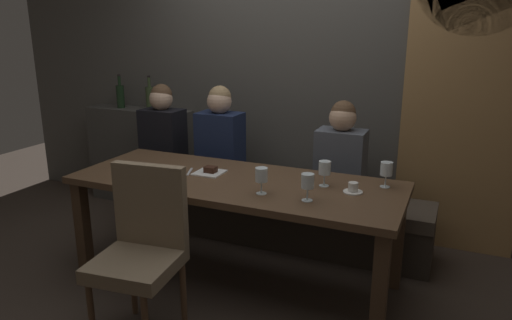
% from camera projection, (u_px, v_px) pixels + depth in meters
% --- Properties ---
extents(ground, '(9.00, 9.00, 0.00)m').
position_uv_depth(ground, '(236.00, 279.00, 3.33)').
color(ground, '#382D26').
extents(back_wall_tiled, '(6.00, 0.12, 3.00)m').
position_uv_depth(back_wall_tiled, '(297.00, 54.00, 4.00)').
color(back_wall_tiled, '#4C4944').
rests_on(back_wall_tiled, ground).
extents(arched_door, '(0.90, 0.05, 2.55)m').
position_uv_depth(arched_door, '(469.00, 77.00, 3.45)').
color(arched_door, olive).
rests_on(arched_door, ground).
extents(back_counter, '(1.10, 0.28, 0.95)m').
position_uv_depth(back_counter, '(142.00, 156.00, 4.72)').
color(back_counter, '#413E3A').
rests_on(back_counter, ground).
extents(dining_table, '(2.20, 0.84, 0.74)m').
position_uv_depth(dining_table, '(235.00, 192.00, 3.15)').
color(dining_table, '#493422').
rests_on(dining_table, ground).
extents(banquette_bench, '(2.50, 0.44, 0.45)m').
position_uv_depth(banquette_bench, '(273.00, 214.00, 3.89)').
color(banquette_bench, '#312A23').
rests_on(banquette_bench, ground).
extents(chair_near_side, '(0.49, 0.49, 0.98)m').
position_uv_depth(chair_near_side, '(142.00, 242.00, 2.63)').
color(chair_near_side, brown).
rests_on(chair_near_side, ground).
extents(diner_redhead, '(0.36, 0.24, 0.80)m').
position_uv_depth(diner_redhead, '(163.00, 132.00, 4.13)').
color(diner_redhead, black).
rests_on(diner_redhead, banquette_bench).
extents(diner_bearded, '(0.36, 0.24, 0.82)m').
position_uv_depth(diner_bearded, '(220.00, 138.00, 3.88)').
color(diner_bearded, '#192342').
rests_on(diner_bearded, banquette_bench).
extents(diner_far_end, '(0.36, 0.24, 0.75)m').
position_uv_depth(diner_far_end, '(341.00, 154.00, 3.52)').
color(diner_far_end, '#4C515B').
rests_on(diner_far_end, banquette_bench).
extents(wine_bottle_dark_red, '(0.08, 0.08, 0.33)m').
position_uv_depth(wine_bottle_dark_red, '(120.00, 96.00, 4.61)').
color(wine_bottle_dark_red, black).
rests_on(wine_bottle_dark_red, back_counter).
extents(wine_bottle_pale_label, '(0.08, 0.08, 0.33)m').
position_uv_depth(wine_bottle_pale_label, '(150.00, 97.00, 4.50)').
color(wine_bottle_pale_label, '#384728').
rests_on(wine_bottle_pale_label, back_counter).
extents(wine_glass_near_left, '(0.08, 0.08, 0.16)m').
position_uv_depth(wine_glass_near_left, '(325.00, 168.00, 2.97)').
color(wine_glass_near_left, silver).
rests_on(wine_glass_near_left, dining_table).
extents(wine_glass_center_back, '(0.08, 0.08, 0.16)m').
position_uv_depth(wine_glass_center_back, '(386.00, 170.00, 2.95)').
color(wine_glass_center_back, silver).
rests_on(wine_glass_center_back, dining_table).
extents(wine_glass_near_right, '(0.08, 0.08, 0.16)m').
position_uv_depth(wine_glass_near_right, '(308.00, 182.00, 2.72)').
color(wine_glass_near_right, silver).
rests_on(wine_glass_near_right, dining_table).
extents(wine_glass_center_front, '(0.08, 0.08, 0.16)m').
position_uv_depth(wine_glass_center_front, '(261.00, 176.00, 2.83)').
color(wine_glass_center_front, silver).
rests_on(wine_glass_center_front, dining_table).
extents(espresso_cup, '(0.12, 0.12, 0.06)m').
position_uv_depth(espresso_cup, '(353.00, 188.00, 2.88)').
color(espresso_cup, white).
rests_on(espresso_cup, dining_table).
extents(dessert_plate, '(0.19, 0.19, 0.05)m').
position_uv_depth(dessert_plate, '(210.00, 171.00, 3.26)').
color(dessert_plate, white).
rests_on(dessert_plate, dining_table).
extents(fork_on_table, '(0.08, 0.16, 0.01)m').
position_uv_depth(fork_on_table, '(190.00, 172.00, 3.29)').
color(fork_on_table, silver).
rests_on(fork_on_table, dining_table).
extents(folded_napkin, '(0.13, 0.12, 0.01)m').
position_uv_depth(folded_napkin, '(157.00, 183.00, 3.06)').
color(folded_napkin, silver).
rests_on(folded_napkin, dining_table).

